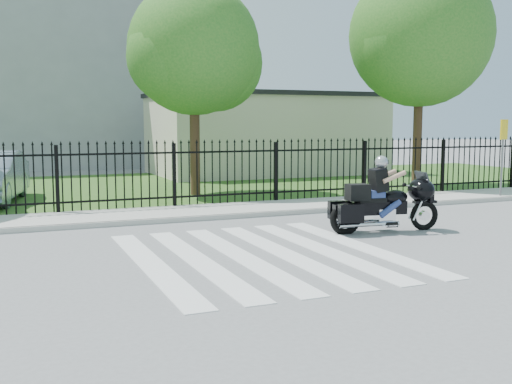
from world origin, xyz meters
name	(u,v)px	position (x,y,z in m)	size (l,w,h in m)	color
ground	(263,255)	(0.00, 0.00, 0.00)	(120.00, 120.00, 0.00)	slate
crosswalk	(263,254)	(0.00, 0.00, 0.01)	(5.00, 5.50, 0.01)	silver
sidewalk	(185,213)	(0.00, 5.00, 0.06)	(40.00, 2.00, 0.12)	#ADAAA3
curb	(197,219)	(0.00, 4.00, 0.06)	(40.00, 0.12, 0.12)	#ADAAA3
grass_strip	(132,188)	(0.00, 12.00, 0.01)	(40.00, 12.00, 0.02)	#23511B
iron_fence	(174,177)	(0.00, 6.00, 0.90)	(26.00, 0.04, 1.80)	black
tree_mid	(194,49)	(1.50, 9.00, 4.67)	(4.20, 4.20, 6.78)	#382316
tree_right	(420,36)	(9.50, 8.00, 5.39)	(5.00, 5.00, 7.90)	#382316
building_low	(264,136)	(7.00, 16.00, 1.75)	(10.00, 6.00, 3.50)	beige
building_low_roof	(265,95)	(7.00, 16.00, 3.60)	(10.20, 6.20, 0.20)	black
building_tall	(24,56)	(-3.00, 26.00, 6.00)	(15.00, 10.00, 12.00)	#969A9F
motorcycle_rider	(383,200)	(3.28, 1.07, 0.69)	(2.54, 1.02, 1.69)	black
traffic_sign	(503,141)	(9.82, 4.29, 1.78)	(0.48, 0.24, 2.33)	slate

